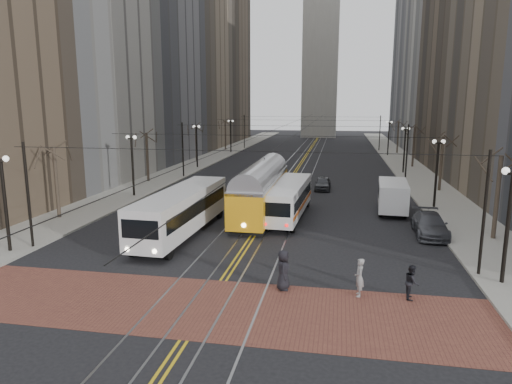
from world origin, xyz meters
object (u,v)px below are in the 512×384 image
at_px(sedan_grey, 323,183).
at_px(pedestrian_c, 412,282).
at_px(sedan_parked, 430,225).
at_px(transit_bus, 182,213).
at_px(cargo_van, 393,197).
at_px(streetcar, 261,194).
at_px(pedestrian_a, 283,270).
at_px(pedestrian_b, 359,277).
at_px(rear_bus, 289,200).

distance_m(sedan_grey, pedestrian_c, 27.00).
distance_m(sedan_parked, pedestrian_c, 11.31).
height_order(transit_bus, cargo_van, transit_bus).
height_order(streetcar, sedan_parked, streetcar).
relative_size(pedestrian_a, pedestrian_b, 1.08).
bearing_deg(pedestrian_a, streetcar, 8.73).
bearing_deg(streetcar, sedan_grey, 68.73).
bearing_deg(pedestrian_b, cargo_van, 167.15).
bearing_deg(transit_bus, sedan_parked, 12.11).
bearing_deg(sedan_parked, transit_bus, -168.54).
height_order(transit_bus, pedestrian_b, transit_bus).
bearing_deg(transit_bus, pedestrian_c, -28.05).
distance_m(streetcar, sedan_parked, 12.95).
distance_m(transit_bus, pedestrian_a, 11.32).
xyz_separation_m(pedestrian_b, pedestrian_c, (2.35, 0.12, -0.10)).
bearing_deg(rear_bus, sedan_parked, -14.36).
bearing_deg(sedan_grey, pedestrian_b, -84.06).
height_order(transit_bus, pedestrian_a, transit_bus).
relative_size(sedan_grey, sedan_parked, 0.78).
relative_size(sedan_grey, pedestrian_c, 2.46).
xyz_separation_m(sedan_parked, pedestrian_b, (-5.12, -11.09, 0.18)).
height_order(rear_bus, sedan_grey, rear_bus).
bearing_deg(pedestrian_b, sedan_parked, 153.16).
relative_size(transit_bus, pedestrian_b, 6.81).
height_order(sedan_grey, pedestrian_a, pedestrian_a).
xyz_separation_m(pedestrian_a, pedestrian_b, (3.57, -0.12, -0.08)).
bearing_deg(pedestrian_b, transit_bus, -127.54).
height_order(pedestrian_a, pedestrian_c, pedestrian_a).
bearing_deg(pedestrian_b, pedestrian_a, -93.93).
bearing_deg(sedan_grey, sedan_parked, -63.19).
distance_m(cargo_van, pedestrian_b, 17.72).
bearing_deg(sedan_parked, pedestrian_a, -126.80).
xyz_separation_m(transit_bus, pedestrian_b, (11.49, -8.19, -0.62)).
relative_size(rear_bus, sedan_parked, 2.08).
distance_m(pedestrian_a, pedestrian_b, 3.57).
height_order(sedan_grey, pedestrian_b, pedestrian_b).
relative_size(cargo_van, sedan_grey, 1.46).
distance_m(cargo_van, pedestrian_c, 17.32).
height_order(sedan_parked, pedestrian_b, pedestrian_b).
bearing_deg(pedestrian_b, sedan_grey, -176.32).
bearing_deg(transit_bus, streetcar, 60.08).
distance_m(sedan_grey, sedan_parked, 17.40).
distance_m(streetcar, cargo_van, 10.77).
bearing_deg(rear_bus, streetcar, 162.46).
relative_size(streetcar, sedan_parked, 2.74).
relative_size(cargo_van, pedestrian_c, 3.58).
relative_size(pedestrian_b, pedestrian_c, 1.12).
relative_size(rear_bus, sedan_grey, 2.68).
distance_m(rear_bus, pedestrian_b, 15.01).
xyz_separation_m(rear_bus, sedan_grey, (2.20, 12.46, -0.71)).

